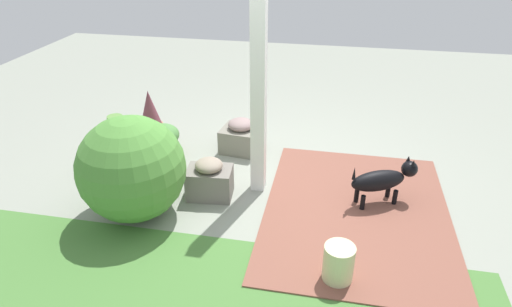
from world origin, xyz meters
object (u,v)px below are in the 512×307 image
(round_shrub, at_px, (132,169))
(ceramic_urn, at_px, (338,264))
(dog, at_px, (383,180))
(stone_planter_nearest, at_px, (241,137))
(terracotta_pot_tall, at_px, (120,152))
(terracotta_pot_broad, at_px, (162,138))
(porch_pillar, at_px, (259,83))
(stone_planter_mid, at_px, (210,180))
(terracotta_pot_spiky, at_px, (151,116))

(round_shrub, bearing_deg, ceramic_urn, 164.76)
(dog, bearing_deg, stone_planter_nearest, -27.55)
(terracotta_pot_tall, height_order, dog, terracotta_pot_tall)
(round_shrub, relative_size, terracotta_pot_broad, 2.45)
(terracotta_pot_tall, bearing_deg, ceramic_urn, 152.70)
(porch_pillar, distance_m, stone_planter_nearest, 1.34)
(stone_planter_mid, distance_m, terracotta_pot_tall, 1.18)
(round_shrub, bearing_deg, stone_planter_mid, -144.39)
(stone_planter_mid, height_order, ceramic_urn, stone_planter_mid)
(terracotta_pot_spiky, xyz_separation_m, ceramic_urn, (-2.48, 2.15, -0.15))
(stone_planter_mid, distance_m, dog, 1.75)
(stone_planter_nearest, xyz_separation_m, round_shrub, (0.71, 1.50, 0.32))
(stone_planter_nearest, bearing_deg, terracotta_pot_spiky, -5.39)
(stone_planter_mid, bearing_deg, round_shrub, 35.61)
(stone_planter_mid, xyz_separation_m, round_shrub, (0.61, 0.44, 0.31))
(porch_pillar, bearing_deg, terracotta_pot_spiky, -29.90)
(round_shrub, distance_m, terracotta_pot_spiky, 1.71)
(porch_pillar, distance_m, round_shrub, 1.45)
(round_shrub, distance_m, dog, 2.45)
(ceramic_urn, bearing_deg, terracotta_pot_tall, -27.30)
(round_shrub, relative_size, ceramic_urn, 3.07)
(terracotta_pot_tall, bearing_deg, terracotta_pot_spiky, -90.33)
(terracotta_pot_spiky, xyz_separation_m, dog, (-2.87, 0.97, -0.03))
(ceramic_urn, bearing_deg, terracotta_pot_broad, -38.57)
(stone_planter_nearest, bearing_deg, stone_planter_mid, 85.05)
(terracotta_pot_tall, xyz_separation_m, dog, (-2.88, 0.11, 0.04))
(stone_planter_mid, distance_m, terracotta_pot_spiky, 1.64)
(stone_planter_nearest, height_order, stone_planter_mid, stone_planter_mid)
(stone_planter_nearest, height_order, round_shrub, round_shrub)
(porch_pillar, bearing_deg, round_shrub, 32.78)
(stone_planter_mid, height_order, round_shrub, round_shrub)
(terracotta_pot_spiky, height_order, terracotta_pot_tall, terracotta_pot_tall)
(stone_planter_nearest, distance_m, round_shrub, 1.69)
(terracotta_pot_tall, bearing_deg, stone_planter_mid, 164.79)
(stone_planter_mid, distance_m, ceramic_urn, 1.66)
(dog, distance_m, ceramic_urn, 1.24)
(terracotta_pot_broad, relative_size, dog, 0.61)
(stone_planter_mid, xyz_separation_m, terracotta_pot_broad, (0.81, -0.75, 0.04))
(terracotta_pot_spiky, xyz_separation_m, terracotta_pot_tall, (0.01, 0.86, -0.07))
(stone_planter_mid, bearing_deg, ceramic_urn, 144.16)
(terracotta_pot_spiky, distance_m, terracotta_pot_tall, 0.87)
(ceramic_urn, bearing_deg, stone_planter_mid, -35.84)
(porch_pillar, xyz_separation_m, terracotta_pot_broad, (1.28, -0.49, -0.95))
(round_shrub, height_order, terracotta_pot_spiky, round_shrub)
(round_shrub, xyz_separation_m, terracotta_pot_tall, (0.52, -0.75, -0.26))
(dog, bearing_deg, porch_pillar, -2.51)
(terracotta_pot_spiky, bearing_deg, dog, 161.25)
(dog, bearing_deg, terracotta_pot_broad, -12.18)
(stone_planter_nearest, distance_m, ceramic_urn, 2.39)
(stone_planter_nearest, distance_m, stone_planter_mid, 1.06)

